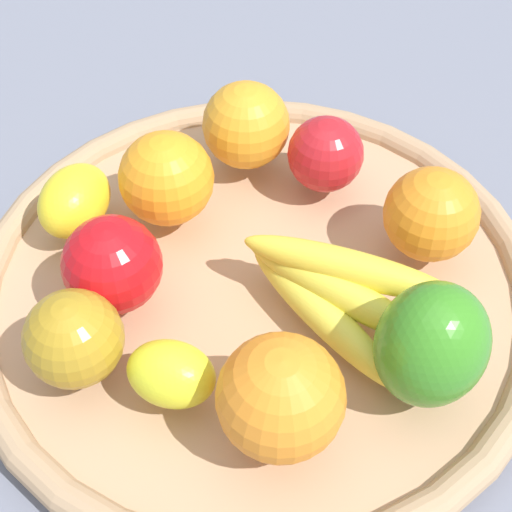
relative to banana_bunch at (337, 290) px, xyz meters
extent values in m
plane|color=slate|center=(-0.02, 0.07, -0.06)|extent=(2.40, 2.40, 0.00)
cylinder|color=tan|center=(-0.02, 0.07, -0.05)|extent=(0.45, 0.45, 0.02)
torus|color=tan|center=(-0.02, 0.07, -0.04)|extent=(0.46, 0.46, 0.03)
ellipsoid|color=yellow|center=(-0.01, 0.00, -0.01)|extent=(0.04, 0.16, 0.03)
ellipsoid|color=yellow|center=(0.00, 0.00, 0.00)|extent=(0.05, 0.16, 0.03)
ellipsoid|color=yellow|center=(0.01, 0.00, 0.01)|extent=(0.10, 0.16, 0.03)
sphere|color=orange|center=(-0.02, 0.17, 0.01)|extent=(0.10, 0.10, 0.08)
sphere|color=orange|center=(0.10, -0.01, 0.01)|extent=(0.10, 0.10, 0.08)
ellipsoid|color=yellow|center=(-0.13, 0.03, 0.00)|extent=(0.07, 0.08, 0.05)
sphere|color=orange|center=(-0.10, -0.04, 0.02)|extent=(0.11, 0.11, 0.08)
sphere|color=red|center=(-0.11, 0.12, 0.01)|extent=(0.09, 0.09, 0.07)
ellipsoid|color=#3A8B23|center=(0.00, -0.08, 0.02)|extent=(0.09, 0.08, 0.09)
sphere|color=red|center=(0.10, 0.10, 0.01)|extent=(0.08, 0.08, 0.07)
sphere|color=orange|center=(0.07, 0.17, 0.01)|extent=(0.11, 0.11, 0.08)
sphere|color=#AE8520|center=(-0.17, 0.09, 0.01)|extent=(0.10, 0.10, 0.07)
ellipsoid|color=yellow|center=(-0.09, 0.21, 0.00)|extent=(0.09, 0.08, 0.05)
camera|label=1|loc=(-0.28, -0.21, 0.43)|focal=52.95mm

